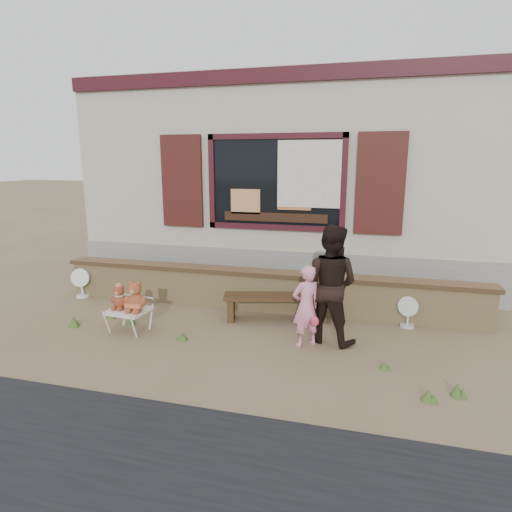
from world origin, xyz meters
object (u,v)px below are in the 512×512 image
(folding_chair, at_px, (129,311))
(teddy_bear_left, at_px, (120,296))
(adult, at_px, (330,284))
(teddy_bear_right, at_px, (136,296))
(bench, at_px, (277,302))
(child, at_px, (306,306))

(folding_chair, relative_size, teddy_bear_left, 1.60)
(teddy_bear_left, height_order, adult, adult)
(teddy_bear_right, bearing_deg, adult, 14.39)
(bench, xyz_separation_m, teddy_bear_left, (-2.12, -0.95, 0.21))
(bench, bearing_deg, teddy_bear_right, -165.46)
(folding_chair, xyz_separation_m, teddy_bear_right, (0.14, -0.01, 0.25))
(teddy_bear_left, distance_m, adult, 3.01)
(child, bearing_deg, adult, -176.75)
(folding_chair, bearing_deg, teddy_bear_right, 0.00)
(teddy_bear_right, relative_size, child, 0.40)
(folding_chair, xyz_separation_m, adult, (2.83, 0.41, 0.51))
(adult, bearing_deg, teddy_bear_right, 26.53)
(bench, height_order, adult, adult)
(bench, relative_size, adult, 1.02)
(teddy_bear_right, height_order, adult, adult)
(teddy_bear_right, height_order, child, child)
(folding_chair, distance_m, teddy_bear_left, 0.26)
(folding_chair, bearing_deg, adult, 13.69)
(folding_chair, distance_m, adult, 2.91)
(bench, bearing_deg, teddy_bear_left, -169.27)
(teddy_bear_right, bearing_deg, bench, 33.47)
(teddy_bear_left, bearing_deg, adult, 13.06)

